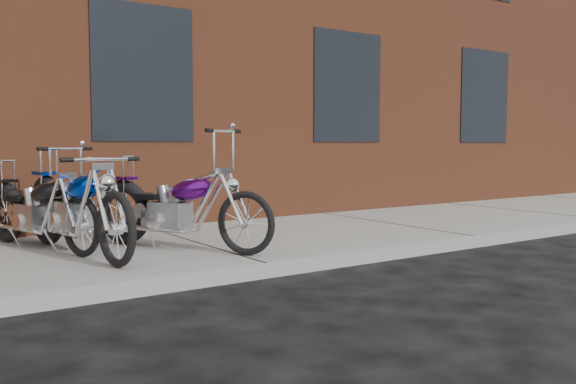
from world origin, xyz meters
TOP-DOWN VIEW (x-y plane):
  - ground at (0.00, 0.00)m, footprint 120.00×120.00m
  - sidewalk at (0.00, 1.50)m, footprint 22.00×3.00m
  - building_brick at (0.00, 8.00)m, footprint 22.00×10.00m
  - chopper_purple at (-0.37, 1.19)m, footprint 1.20×2.02m
  - chopper_blue at (-1.33, 1.50)m, footprint 0.59×2.42m
  - chopper_third at (-1.57, 2.07)m, footprint 0.78×2.07m

SIDE VIEW (x-z plane):
  - ground at x=0.00m, z-range 0.00..0.00m
  - sidewalk at x=0.00m, z-range 0.00..0.15m
  - chopper_third at x=-1.57m, z-range -0.01..1.08m
  - chopper_purple at x=-0.37m, z-range -0.08..1.19m
  - chopper_blue at x=-1.33m, z-range 0.06..1.11m
  - building_brick at x=0.00m, z-range 0.00..8.00m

